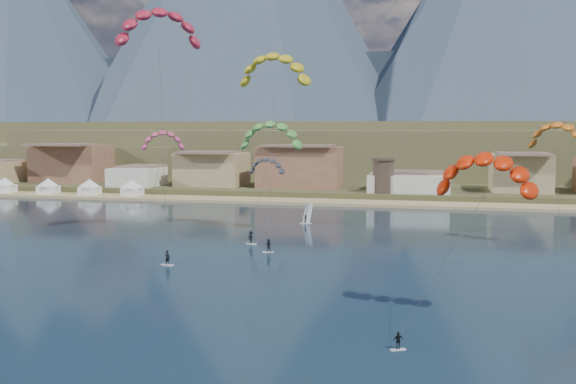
{
  "coord_description": "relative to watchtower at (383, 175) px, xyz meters",
  "views": [
    {
      "loc": [
        18.94,
        -49.73,
        18.28
      ],
      "look_at": [
        0.0,
        32.0,
        10.0
      ],
      "focal_mm": 41.54,
      "sensor_mm": 36.0,
      "label": 1
    }
  ],
  "objects": [
    {
      "name": "town",
      "position": [
        -45.0,
        8.0,
        1.63
      ],
      "size": [
        400.0,
        24.0,
        12.0
      ],
      "color": "silver",
      "rests_on": "ground"
    },
    {
      "name": "kitesurfer_yellow",
      "position": [
        -13.21,
        -56.47,
        21.93
      ],
      "size": [
        12.92,
        18.25,
        32.47
      ],
      "color": "silver",
      "rests_on": "ground"
    },
    {
      "name": "distant_kite_orange",
      "position": [
        30.63,
        -58.18,
        11.22
      ],
      "size": [
        9.68,
        7.73,
        20.48
      ],
      "color": "#262626",
      "rests_on": "ground"
    },
    {
      "name": "foothills",
      "position": [
        17.39,
        118.47,
        2.71
      ],
      "size": [
        940.0,
        210.0,
        18.0
      ],
      "color": "brown",
      "rests_on": "ground"
    },
    {
      "name": "beach",
      "position": [
        -5.0,
        -8.0,
        -6.12
      ],
      "size": [
        2200.0,
        12.0,
        0.9
      ],
      "color": "tan",
      "rests_on": "ground"
    },
    {
      "name": "mountain_ridge",
      "position": [
        -19.6,
        709.65,
        143.94
      ],
      "size": [
        2060.0,
        480.0,
        400.0
      ],
      "color": "#304051",
      "rests_on": "ground"
    },
    {
      "name": "distant_kite_dark",
      "position": [
        -19.54,
        -37.61,
        4.76
      ],
      "size": [
        7.6,
        5.65,
        14.15
      ],
      "color": "#262626",
      "rests_on": "ground"
    },
    {
      "name": "watchtower",
      "position": [
        0.0,
        0.0,
        0.0
      ],
      "size": [
        5.82,
        5.82,
        8.6
      ],
      "color": "#47382D",
      "rests_on": "ground"
    },
    {
      "name": "kitesurfer_green",
      "position": [
        -14.23,
        -54.96,
        11.03
      ],
      "size": [
        11.3,
        13.34,
        20.75
      ],
      "color": "silver",
      "rests_on": "ground"
    },
    {
      "name": "kitesurfer_red",
      "position": [
        -29.09,
        -66.44,
        27.91
      ],
      "size": [
        16.14,
        23.0,
        39.14
      ],
      "color": "silver",
      "rests_on": "ground"
    },
    {
      "name": "kitesurfer_orange",
      "position": [
        17.84,
        -100.31,
        8.13
      ],
      "size": [
        12.85,
        13.29,
        18.64
      ],
      "color": "silver",
      "rests_on": "ground"
    },
    {
      "name": "beach_tents",
      "position": [
        -81.25,
        -8.0,
        -2.66
      ],
      "size": [
        43.4,
        6.4,
        5.0
      ],
      "color": "white",
      "rests_on": "ground"
    },
    {
      "name": "windsurfer",
      "position": [
        -10.71,
        -41.97,
        -5.13
      ],
      "size": [
        2.27,
        2.48,
        3.9
      ],
      "color": "silver",
      "rests_on": "ground"
    },
    {
      "name": "distant_kite_pink",
      "position": [
        -35.79,
        -50.3,
        9.99
      ],
      "size": [
        8.67,
        6.97,
        19.06
      ],
      "color": "#262626",
      "rests_on": "ground"
    },
    {
      "name": "ground",
      "position": [
        -5.0,
        -114.0,
        -6.37
      ],
      "size": [
        2400.0,
        2400.0,
        0.0
      ],
      "primitive_type": "plane",
      "color": "black",
      "rests_on": "ground"
    },
    {
      "name": "land",
      "position": [
        -5.0,
        446.0,
        -6.37
      ],
      "size": [
        2200.0,
        900.0,
        4.0
      ],
      "color": "#4C4629",
      "rests_on": "ground"
    }
  ]
}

